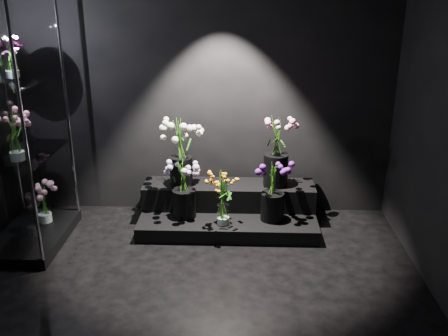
{
  "coord_description": "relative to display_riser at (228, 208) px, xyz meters",
  "views": [
    {
      "loc": [
        0.4,
        -3.18,
        2.42
      ],
      "look_at": [
        0.24,
        1.2,
        0.79
      ],
      "focal_mm": 40.0,
      "sensor_mm": 36.0,
      "label": 1
    }
  ],
  "objects": [
    {
      "name": "bouquet_case_pink",
      "position": [
        -1.89,
        -0.64,
        0.98
      ],
      "size": [
        0.36,
        0.36,
        0.44
      ],
      "rotation": [
        0.0,
        0.0,
        -0.27
      ],
      "color": "white",
      "rests_on": "display_case"
    },
    {
      "name": "display_riser",
      "position": [
        0.0,
        0.0,
        0.0
      ],
      "size": [
        1.83,
        0.81,
        0.41
      ],
      "color": "black",
      "rests_on": "floor"
    },
    {
      "name": "wall_back",
      "position": [
        -0.27,
        0.36,
        1.23
      ],
      "size": [
        4.0,
        0.0,
        4.0
      ],
      "primitive_type": "plane",
      "rotation": [
        1.57,
        0.0,
        0.0
      ],
      "color": "black",
      "rests_on": "floor"
    },
    {
      "name": "bouquet_case_base_pink",
      "position": [
        -1.88,
        -0.26,
        0.18
      ],
      "size": [
        0.37,
        0.37,
        0.45
      ],
      "rotation": [
        0.0,
        0.0,
        -0.22
      ],
      "color": "white",
      "rests_on": "display_case"
    },
    {
      "name": "bouquet_case_magenta",
      "position": [
        -1.95,
        -0.36,
        1.63
      ],
      "size": [
        0.23,
        0.23,
        0.36
      ],
      "rotation": [
        0.0,
        0.0,
        0.02
      ],
      "color": "white",
      "rests_on": "display_case"
    },
    {
      "name": "bouquet_purple",
      "position": [
        0.45,
        -0.21,
        0.32
      ],
      "size": [
        0.31,
        0.31,
        0.62
      ],
      "rotation": [
        0.0,
        0.0,
        -0.03
      ],
      "color": "black",
      "rests_on": "display_riser"
    },
    {
      "name": "bouquet_cream_roses",
      "position": [
        -0.5,
        0.08,
        0.66
      ],
      "size": [
        0.55,
        0.55,
        0.71
      ],
      "rotation": [
        0.0,
        0.0,
        0.43
      ],
      "color": "black",
      "rests_on": "display_riser"
    },
    {
      "name": "bouquet_pink_roses",
      "position": [
        0.49,
        0.1,
        0.66
      ],
      "size": [
        0.44,
        0.44,
        0.75
      ],
      "rotation": [
        0.0,
        0.0,
        -0.32
      ],
      "color": "black",
      "rests_on": "display_riser"
    },
    {
      "name": "bouquet_lilac",
      "position": [
        -0.45,
        -0.17,
        0.34
      ],
      "size": [
        0.46,
        0.46,
        0.62
      ],
      "rotation": [
        0.0,
        0.0,
        -0.35
      ],
      "color": "black",
      "rests_on": "display_riser"
    },
    {
      "name": "display_case",
      "position": [
        -1.93,
        -0.48,
        1.01
      ],
      "size": [
        0.64,
        1.07,
        2.35
      ],
      "color": "black",
      "rests_on": "floor"
    },
    {
      "name": "bouquet_orange_bells",
      "position": [
        -0.04,
        -0.34,
        0.27
      ],
      "size": [
        0.26,
        0.26,
        0.56
      ],
      "rotation": [
        0.0,
        0.0,
        0.03
      ],
      "color": "white",
      "rests_on": "display_riser"
    },
    {
      "name": "floor",
      "position": [
        -0.27,
        -1.64,
        -0.17
      ],
      "size": [
        4.0,
        4.0,
        0.0
      ],
      "primitive_type": "plane",
      "color": "black",
      "rests_on": "ground"
    }
  ]
}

